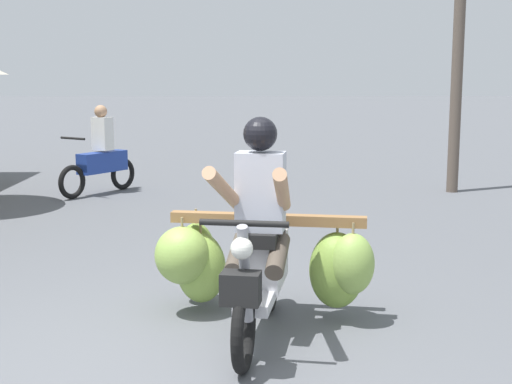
# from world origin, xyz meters

# --- Properties ---
(ground_plane) EXTENTS (120.00, 120.00, 0.00)m
(ground_plane) POSITION_xyz_m (0.00, 0.00, 0.00)
(ground_plane) COLOR #56595E
(motorbike_main_loaded) EXTENTS (1.71, 1.86, 1.58)m
(motorbike_main_loaded) POSITION_xyz_m (0.68, 1.03, 0.52)
(motorbike_main_loaded) COLOR black
(motorbike_main_loaded) RESTS_ON ground
(motorbike_distant_ahead_left) EXTENTS (0.99, 1.38, 1.40)m
(motorbike_distant_ahead_left) POSITION_xyz_m (-1.65, 7.15, 0.57)
(motorbike_distant_ahead_left) COLOR black
(motorbike_distant_ahead_left) RESTS_ON ground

